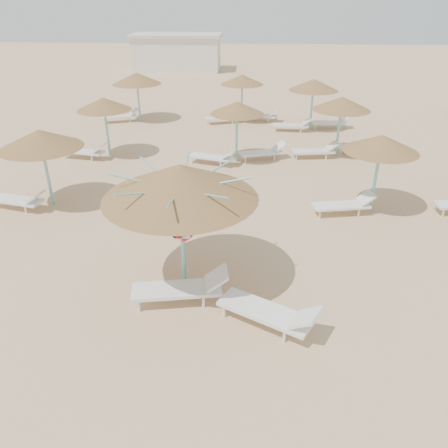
{
  "coord_description": "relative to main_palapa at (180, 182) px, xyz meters",
  "views": [
    {
      "loc": [
        1.16,
        -8.99,
        6.66
      ],
      "look_at": [
        0.54,
        1.08,
        1.3
      ],
      "focal_mm": 35.0,
      "sensor_mm": 36.0,
      "label": 1
    }
  ],
  "objects": [
    {
      "name": "ground",
      "position": [
        0.41,
        -0.16,
        -2.84
      ],
      "size": [
        120.0,
        120.0,
        0.0
      ],
      "primitive_type": "plane",
      "color": "tan",
      "rests_on": "ground"
    },
    {
      "name": "lounger_main_b",
      "position": [
        2.15,
        -1.51,
        -2.44
      ],
      "size": [
        2.36,
        1.72,
        0.84
      ],
      "rotation": [
        0.0,
        0.0,
        -0.5
      ],
      "color": "white",
      "rests_on": "ground"
    },
    {
      "name": "lounger_main_a",
      "position": [
        0.07,
        -0.71,
        -2.45
      ],
      "size": [
        2.38,
        1.06,
        0.84
      ],
      "rotation": [
        0.0,
        0.0,
        0.17
      ],
      "color": "white",
      "rests_on": "ground"
    },
    {
      "name": "main_palapa",
      "position": [
        0.0,
        0.0,
        0.0
      ],
      "size": [
        3.64,
        3.64,
        3.27
      ],
      "color": "#72C3C6",
      "rests_on": "ground"
    },
    {
      "name": "service_hut",
      "position": [
        -5.59,
        34.84,
        -1.2
      ],
      "size": [
        8.4,
        4.4,
        3.25
      ],
      "color": "silver",
      "rests_on": "ground"
    },
    {
      "name": "palapa_field",
      "position": [
        1.6,
        9.88,
        -0.55
      ],
      "size": [
        18.86,
        14.28,
        2.72
      ],
      "color": "#72C3C6",
      "rests_on": "ground"
    }
  ]
}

